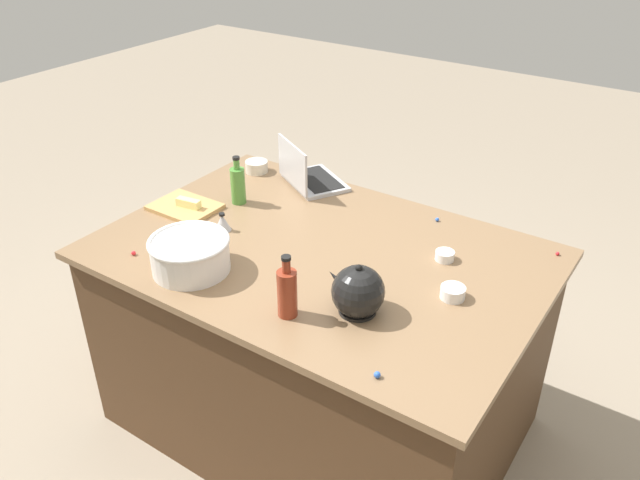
{
  "coord_description": "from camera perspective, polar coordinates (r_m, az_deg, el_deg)",
  "views": [
    {
      "loc": [
        -1.19,
        1.77,
        2.21
      ],
      "look_at": [
        0.0,
        0.0,
        0.95
      ],
      "focal_mm": 36.05,
      "sensor_mm": 36.0,
      "label": 1
    }
  ],
  "objects": [
    {
      "name": "ground_plane",
      "position": [
        3.07,
        -0.0,
        -15.48
      ],
      "size": [
        12.0,
        12.0,
        0.0
      ],
      "primitive_type": "plane",
      "color": "gray"
    },
    {
      "name": "island_counter",
      "position": [
        2.76,
        -0.0,
        -8.96
      ],
      "size": [
        1.71,
        1.17,
        0.9
      ],
      "color": "#4C331E",
      "rests_on": "ground"
    },
    {
      "name": "laptop",
      "position": [
        3.0,
        -1.08,
        5.72
      ],
      "size": [
        0.38,
        0.35,
        0.22
      ],
      "color": "#B7B7BC",
      "rests_on": "island_counter"
    },
    {
      "name": "mixing_bowl_large",
      "position": [
        2.4,
        -11.47,
        -1.21
      ],
      "size": [
        0.3,
        0.3,
        0.13
      ],
      "color": "white",
      "rests_on": "island_counter"
    },
    {
      "name": "bottle_olive",
      "position": [
        2.85,
        -7.3,
        4.91
      ],
      "size": [
        0.06,
        0.06,
        0.22
      ],
      "color": "#4C8C38",
      "rests_on": "island_counter"
    },
    {
      "name": "bottle_soy",
      "position": [
        2.11,
        -2.93,
        -4.62
      ],
      "size": [
        0.07,
        0.07,
        0.23
      ],
      "color": "maroon",
      "rests_on": "island_counter"
    },
    {
      "name": "kettle",
      "position": [
        2.13,
        3.37,
        -4.63
      ],
      "size": [
        0.21,
        0.18,
        0.2
      ],
      "color": "black",
      "rests_on": "island_counter"
    },
    {
      "name": "cutting_board",
      "position": [
        2.86,
        -11.91,
        2.88
      ],
      "size": [
        0.28,
        0.22,
        0.02
      ],
      "primitive_type": "cube",
      "color": "tan",
      "rests_on": "island_counter"
    },
    {
      "name": "butter_stick_left",
      "position": [
        2.84,
        -11.6,
        3.24
      ],
      "size": [
        0.11,
        0.05,
        0.04
      ],
      "primitive_type": "cube",
      "rotation": [
        0.0,
        0.0,
        0.15
      ],
      "color": "#F4E58C",
      "rests_on": "cutting_board"
    },
    {
      "name": "ramekin_small",
      "position": [
        3.16,
        -5.65,
        6.51
      ],
      "size": [
        0.11,
        0.11,
        0.05
      ],
      "primitive_type": "cylinder",
      "color": "beige",
      "rests_on": "island_counter"
    },
    {
      "name": "ramekin_medium",
      "position": [
        2.27,
        11.68,
        -4.61
      ],
      "size": [
        0.09,
        0.09,
        0.04
      ],
      "primitive_type": "cylinder",
      "color": "white",
      "rests_on": "island_counter"
    },
    {
      "name": "ramekin_wide",
      "position": [
        2.48,
        11.02,
        -1.37
      ],
      "size": [
        0.07,
        0.07,
        0.04
      ],
      "primitive_type": "cylinder",
      "color": "white",
      "rests_on": "island_counter"
    },
    {
      "name": "kitchen_timer",
      "position": [
        2.66,
        -8.65,
        1.57
      ],
      "size": [
        0.07,
        0.07,
        0.08
      ],
      "color": "#B2B2B7",
      "rests_on": "island_counter"
    },
    {
      "name": "candy_0",
      "position": [
        2.57,
        -16.22,
        -1.13
      ],
      "size": [
        0.02,
        0.02,
        0.02
      ],
      "primitive_type": "sphere",
      "color": "red",
      "rests_on": "island_counter"
    },
    {
      "name": "candy_1",
      "position": [
        2.75,
        10.36,
        1.81
      ],
      "size": [
        0.02,
        0.02,
        0.02
      ],
      "primitive_type": "sphere",
      "color": "blue",
      "rests_on": "island_counter"
    },
    {
      "name": "candy_2",
      "position": [
        2.63,
        20.33,
        -1.14
      ],
      "size": [
        0.01,
        0.01,
        0.01
      ],
      "primitive_type": "sphere",
      "color": "red",
      "rests_on": "island_counter"
    },
    {
      "name": "candy_3",
      "position": [
        1.93,
        5.1,
        -11.83
      ],
      "size": [
        0.02,
        0.02,
        0.02
      ],
      "primitive_type": "sphere",
      "color": "blue",
      "rests_on": "island_counter"
    }
  ]
}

